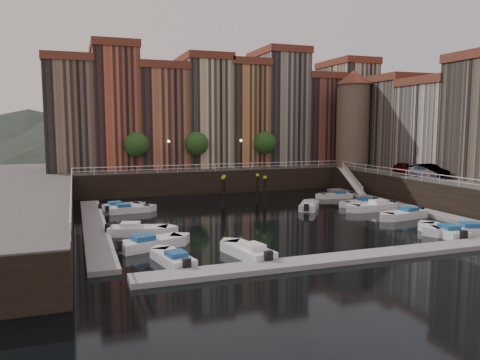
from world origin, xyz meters
name	(u,v)px	position (x,y,z in m)	size (l,w,h in m)	color
ground	(261,215)	(0.00, 0.00, 0.00)	(200.00, 200.00, 0.00)	black
quay_far	(197,175)	(0.00, 26.00, 1.50)	(80.00, 20.00, 3.00)	black
dock_left	(95,226)	(-16.20, -1.00, 0.17)	(2.00, 28.00, 0.35)	gray
dock_right	(399,206)	(16.20, -1.00, 0.17)	(2.00, 28.00, 0.35)	gray
dock_near	(355,257)	(0.00, -17.00, 0.17)	(30.00, 2.00, 0.35)	gray
mountains	(137,129)	(1.72, 110.00, 7.92)	(145.00, 100.00, 18.00)	#2D382D
far_terrace	(222,113)	(3.31, 23.50, 10.95)	(48.70, 10.30, 17.50)	#7D6650
right_terrace	(445,121)	(26.50, 3.80, 9.56)	(9.30, 24.30, 14.00)	#685F4F
corner_tower	(353,117)	(20.00, 14.50, 10.19)	(5.20, 5.20, 13.80)	#6B5B4C
promenade_trees	(201,144)	(-1.33, 18.20, 6.58)	(21.20, 3.20, 5.20)	black
street_lamps	(206,149)	(-1.00, 17.20, 5.90)	(10.36, 0.36, 4.18)	black
railings	(244,173)	(0.00, 4.88, 3.79)	(36.08, 34.04, 0.52)	white
gangway	(351,179)	(17.10, 10.00, 1.92)	(2.78, 8.32, 3.73)	white
mooring_pilings	(242,191)	(0.06, 5.64, 1.65)	(5.02, 2.74, 3.78)	black
boat_left_0	(150,243)	(-12.68, -9.50, 0.39)	(5.18, 3.15, 1.16)	white
boat_left_1	(137,230)	(-13.02, -4.83, 0.39)	(5.18, 3.11, 1.16)	white
boat_left_3	(128,209)	(-12.60, 5.77, 0.35)	(4.60, 2.08, 1.04)	white
boat_left_4	(119,207)	(-13.30, 7.76, 0.34)	(4.47, 2.30, 1.00)	white
boat_right_0	(464,231)	(12.35, -14.01, 0.40)	(5.22, 3.32, 1.17)	white
boat_right_1	(405,214)	(12.61, -6.39, 0.39)	(5.11, 2.61, 1.14)	white
boat_right_2	(374,207)	(12.34, -1.77, 0.40)	(5.24, 2.04, 1.20)	white
boat_right_3	(361,203)	(12.69, 1.25, 0.34)	(4.42, 1.88, 1.00)	white
boat_right_4	(337,196)	(13.15, 7.12, 0.32)	(4.23, 2.16, 0.95)	white
boat_near_0	(173,259)	(-11.80, -13.91, 0.35)	(2.42, 4.59, 1.03)	white
boat_near_1	(249,252)	(-6.58, -14.01, 0.38)	(2.77, 5.03, 1.13)	white
boat_near_3	(445,231)	(10.83, -13.49, 0.37)	(2.12, 4.81, 1.09)	white
car_a	(404,169)	(20.72, 3.95, 3.71)	(1.68, 4.17, 1.42)	gray
car_b	(429,172)	(20.76, -0.32, 3.76)	(1.62, 4.64, 1.53)	gray
car_c	(428,172)	(20.61, -0.23, 3.70)	(1.95, 4.81, 1.39)	gray
boat_extra_589	(309,206)	(6.14, 1.24, 0.37)	(3.94, 4.64, 1.09)	white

